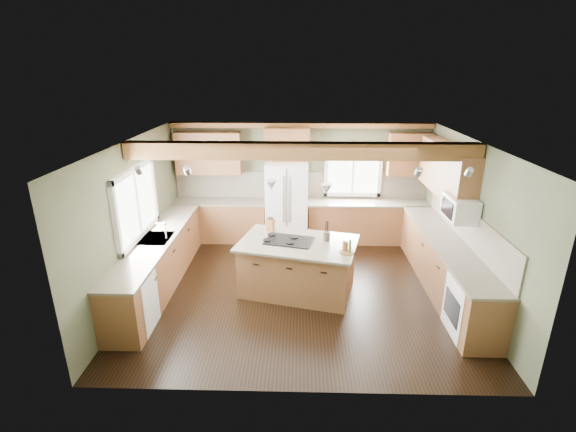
{
  "coord_description": "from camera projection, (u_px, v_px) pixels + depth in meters",
  "views": [
    {
      "loc": [
        -0.04,
        -6.52,
        3.72
      ],
      "look_at": [
        -0.22,
        0.3,
        1.26
      ],
      "focal_mm": 26.0,
      "sensor_mm": 36.0,
      "label": 1
    }
  ],
  "objects": [
    {
      "name": "pendant_left",
      "position": [
        271.0,
        185.0,
        6.82
      ],
      "size": [
        0.18,
        0.18,
        0.16
      ],
      "primitive_type": "cone",
      "rotation": [
        3.14,
        0.0,
        0.0
      ],
      "color": "#B2B2B7",
      "rests_on": "ceiling"
    },
    {
      "name": "dishwasher",
      "position": [
        132.0,
        303.0,
        6.14
      ],
      "size": [
        0.6,
        0.6,
        0.84
      ],
      "primitive_type": "cube",
      "color": "white",
      "rests_on": "floor"
    },
    {
      "name": "cooktop",
      "position": [
        289.0,
        241.0,
        7.06
      ],
      "size": [
        0.89,
        0.7,
        0.02
      ],
      "primitive_type": "cube",
      "rotation": [
        0.0,
        0.0,
        -0.24
      ],
      "color": "black",
      "rests_on": "island_top"
    },
    {
      "name": "backsplash_back",
      "position": [
        301.0,
        185.0,
        9.32
      ],
      "size": [
        5.58,
        0.03,
        0.58
      ],
      "primitive_type": "cube",
      "color": "brown",
      "rests_on": "wall_back"
    },
    {
      "name": "wall_left",
      "position": [
        135.0,
        218.0,
        7.03
      ],
      "size": [
        0.0,
        5.0,
        5.0
      ],
      "primitive_type": "plane",
      "rotation": [
        1.57,
        0.0,
        1.57
      ],
      "color": "#454A35",
      "rests_on": "ground"
    },
    {
      "name": "utensil_crock",
      "position": [
        327.0,
        236.0,
        7.07
      ],
      "size": [
        0.16,
        0.16,
        0.16
      ],
      "primitive_type": "cylinder",
      "rotation": [
        0.0,
        0.0,
        -0.42
      ],
      "color": "#483D39",
      "rests_on": "island_top"
    },
    {
      "name": "bottle_tray",
      "position": [
        347.0,
        246.0,
        6.59
      ],
      "size": [
        0.32,
        0.32,
        0.22
      ],
      "primitive_type": null,
      "rotation": [
        0.0,
        0.0,
        -0.51
      ],
      "color": "brown",
      "rests_on": "island_top"
    },
    {
      "name": "window_back",
      "position": [
        353.0,
        171.0,
        9.17
      ],
      "size": [
        1.1,
        0.04,
        1.0
      ],
      "primitive_type": "cube",
      "color": "white",
      "rests_on": "wall_back"
    },
    {
      "name": "soffit_trim",
      "position": [
        301.0,
        125.0,
        8.79
      ],
      "size": [
        5.55,
        0.2,
        0.1
      ],
      "primitive_type": "cube",
      "color": "brown",
      "rests_on": "ceiling"
    },
    {
      "name": "upper_cab_over_fridge",
      "position": [
        287.0,
        144.0,
        8.86
      ],
      "size": [
        0.96,
        0.35,
        0.7
      ],
      "primitive_type": "cube",
      "color": "#5E3217",
      "rests_on": "wall_back"
    },
    {
      "name": "base_cab_back_left",
      "position": [
        221.0,
        221.0,
        9.36
      ],
      "size": [
        2.02,
        0.6,
        0.88
      ],
      "primitive_type": "cube",
      "color": "#5E3217",
      "rests_on": "floor"
    },
    {
      "name": "base_cab_right",
      "position": [
        444.0,
        267.0,
        7.23
      ],
      "size": [
        0.6,
        3.7,
        0.88
      ],
      "primitive_type": "cube",
      "color": "#5E3217",
      "rests_on": "floor"
    },
    {
      "name": "counter_left",
      "position": [
        156.0,
        239.0,
        7.2
      ],
      "size": [
        0.64,
        3.74,
        0.04
      ],
      "primitive_type": "cube",
      "color": "#4A4436",
      "rests_on": "base_cab_left"
    },
    {
      "name": "counter_back_left",
      "position": [
        220.0,
        201.0,
        9.2
      ],
      "size": [
        2.06,
        0.64,
        0.04
      ],
      "primitive_type": "cube",
      "color": "#4A4436",
      "rests_on": "base_cab_back_left"
    },
    {
      "name": "upper_cab_right",
      "position": [
        447.0,
        170.0,
        7.51
      ],
      "size": [
        0.35,
        2.2,
        0.9
      ],
      "primitive_type": "cube",
      "color": "#5E3217",
      "rests_on": "wall_right"
    },
    {
      "name": "ceiling_beam",
      "position": [
        302.0,
        151.0,
        6.5
      ],
      "size": [
        5.55,
        0.26,
        0.26
      ],
      "primitive_type": "cube",
      "color": "brown",
      "rests_on": "ceiling"
    },
    {
      "name": "island_top",
      "position": [
        298.0,
        243.0,
        7.04
      ],
      "size": [
        2.18,
        1.66,
        0.04
      ],
      "primitive_type": "cube",
      "rotation": [
        0.0,
        0.0,
        -0.24
      ],
      "color": "#4A4436",
      "rests_on": "island"
    },
    {
      "name": "island",
      "position": [
        298.0,
        268.0,
        7.19
      ],
      "size": [
        2.04,
        1.52,
        0.88
      ],
      "primitive_type": "cube",
      "rotation": [
        0.0,
        0.0,
        -0.24
      ],
      "color": "brown",
      "rests_on": "floor"
    },
    {
      "name": "floor",
      "position": [
        300.0,
        288.0,
        7.39
      ],
      "size": [
        5.6,
        5.6,
        0.0
      ],
      "primitive_type": "plane",
      "color": "black",
      "rests_on": "ground"
    },
    {
      "name": "microwave",
      "position": [
        460.0,
        208.0,
        6.76
      ],
      "size": [
        0.4,
        0.7,
        0.38
      ],
      "primitive_type": "cube",
      "color": "white",
      "rests_on": "wall_right"
    },
    {
      "name": "upper_cab_back_left",
      "position": [
        209.0,
        153.0,
        8.97
      ],
      "size": [
        1.4,
        0.35,
        0.9
      ],
      "primitive_type": "cube",
      "color": "#5E3217",
      "rests_on": "wall_back"
    },
    {
      "name": "sink",
      "position": [
        156.0,
        239.0,
        7.2
      ],
      "size": [
        0.5,
        0.65,
        0.03
      ],
      "primitive_type": "cube",
      "color": "#262628",
      "rests_on": "counter_left"
    },
    {
      "name": "counter_right",
      "position": [
        448.0,
        242.0,
        7.07
      ],
      "size": [
        0.64,
        3.74,
        0.04
      ],
      "primitive_type": "cube",
      "color": "#4A4436",
      "rests_on": "base_cab_right"
    },
    {
      "name": "base_cab_left",
      "position": [
        159.0,
        263.0,
        7.36
      ],
      "size": [
        0.6,
        3.7,
        0.88
      ],
      "primitive_type": "cube",
      "color": "#5E3217",
      "rests_on": "floor"
    },
    {
      "name": "knife_block",
      "position": [
        270.0,
        225.0,
        7.47
      ],
      "size": [
        0.16,
        0.14,
        0.22
      ],
      "primitive_type": "cube",
      "rotation": [
        0.0,
        0.0,
        -0.43
      ],
      "color": "brown",
      "rests_on": "island_top"
    },
    {
      "name": "counter_back_right",
      "position": [
        368.0,
        203.0,
        9.12
      ],
      "size": [
        2.66,
        0.64,
        0.04
      ],
      "primitive_type": "cube",
      "color": "#4A4436",
      "rests_on": "base_cab_back_right"
    },
    {
      "name": "faucet",
      "position": [
        166.0,
        231.0,
        7.15
      ],
      "size": [
        0.02,
        0.02,
        0.28
      ],
      "primitive_type": "cylinder",
      "color": "#B2B2B7",
      "rests_on": "sink"
    },
    {
      "name": "pendant_right",
      "position": [
        326.0,
        189.0,
        6.59
      ],
      "size": [
        0.18,
        0.18,
        0.16
      ],
      "primitive_type": "cone",
      "rotation": [
        3.14,
        0.0,
        0.0
      ],
      "color": "#B2B2B7",
      "rests_on": "ceiling"
    },
    {
      "name": "oven",
      "position": [
        473.0,
        308.0,
        6.01
      ],
      "size": [
        0.6,
        0.72,
        0.84
      ],
      "primitive_type": "cube",
      "color": "white",
      "rests_on": "floor"
    },
    {
      "name": "base_cab_back_right",
      "position": [
        367.0,
        222.0,
        9.28
      ],
      "size": [
        2.62,
        0.6,
        0.88
      ],
      "primitive_type": "cube",
      "color": "#5E3217",
      "rests_on": "floor"
    },
    {
      "name": "refrigerator",
      "position": [
        287.0,
        203.0,
        9.09
      ],
      "size": [
        0.9,
        0.74,
        1.8
      ],
      "primitive_type": "cube",
      "color": "silver",
      "rests_on": "floor"
    },
    {
      "name": "backsplash_right",
      "position": [
        467.0,
        225.0,
        6.96
      ],
      "size": [
        0.03,
        3.7,
        0.58
      ],
      "primitive_type": "cube",
      "color": "brown",
      "rests_on": "wall_right"
    },
    {
      "name": "window_left",
      "position": [
        135.0,
        203.0,
        6.99
      ],
      "size": [
        0.04,
        1.6,
        1.05
      ],
      "primitive_type": "cube",
      "color": "white",
      "rests_on": "wall_left"
    },
    {
      "name": "upper_cab_back_corner",
      "position": [
        409.0,
        154.0,
        8.86
      ],
      "size": [
        0.9,
        0.35,
        0.9
      ],
      "primitive_type": "cube",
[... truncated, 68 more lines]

